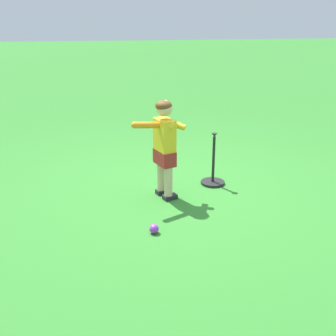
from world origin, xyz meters
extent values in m
plane|color=#2D7528|center=(0.00, 0.00, 0.00)|extent=(40.00, 40.00, 0.00)
cube|color=#232328|center=(0.17, 0.10, 0.03)|extent=(0.17, 0.14, 0.05)
cylinder|color=#DBB28E|center=(0.19, 0.10, 0.21)|extent=(0.09, 0.09, 0.34)
cube|color=#232328|center=(0.11, 0.25, 0.03)|extent=(0.17, 0.14, 0.05)
cylinder|color=#DBB28E|center=(0.12, 0.26, 0.21)|extent=(0.09, 0.09, 0.34)
cube|color=maroon|center=(0.15, 0.18, 0.46)|extent=(0.24, 0.31, 0.16)
cube|color=yellow|center=(0.15, 0.18, 0.71)|extent=(0.23, 0.29, 0.34)
sphere|color=#DBB28E|center=(0.15, 0.18, 1.00)|extent=(0.17, 0.17, 0.17)
ellipsoid|color=#563819|center=(0.16, 0.19, 1.02)|extent=(0.22, 0.22, 0.11)
sphere|color=orange|center=(0.02, 0.13, 0.80)|extent=(0.04, 0.04, 0.04)
cylinder|color=black|center=(0.11, 0.17, 0.81)|extent=(0.14, 0.08, 0.05)
cylinder|color=orange|center=(0.32, 0.27, 0.85)|extent=(0.34, 0.21, 0.11)
sphere|color=orange|center=(0.48, 0.34, 0.87)|extent=(0.07, 0.07, 0.07)
cylinder|color=yellow|center=(0.07, 0.11, 0.81)|extent=(0.31, 0.18, 0.14)
cylinder|color=yellow|center=(0.05, 0.18, 0.81)|extent=(0.19, 0.31, 0.14)
sphere|color=purple|center=(0.35, 0.99, 0.04)|extent=(0.09, 0.09, 0.09)
cylinder|color=black|center=(-0.45, -0.12, 0.01)|extent=(0.28, 0.28, 0.03)
cylinder|color=black|center=(-0.45, -0.12, 0.31)|extent=(0.03, 0.03, 0.55)
cone|color=black|center=(-0.45, -0.12, 0.60)|extent=(0.07, 0.07, 0.04)
camera|label=1|loc=(0.67, 4.69, 2.05)|focal=48.05mm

